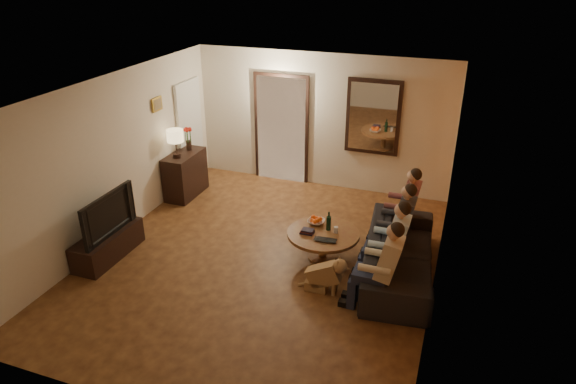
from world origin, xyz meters
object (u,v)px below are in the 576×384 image
(tv_stand, at_px, (108,245))
(person_b, at_px, (391,247))
(coffee_table, at_px, (323,245))
(table_lamp, at_px, (176,144))
(tv, at_px, (103,214))
(person_d, at_px, (404,209))
(laptop, at_px, (325,242))
(sofa, at_px, (400,254))
(dresser, at_px, (185,174))
(person_a, at_px, (383,270))
(wine_bottle, at_px, (329,221))
(person_c, at_px, (398,227))
(dog, at_px, (324,274))
(bowl, at_px, (316,222))

(tv_stand, height_order, person_b, person_b)
(coffee_table, bearing_deg, table_lamp, 160.83)
(tv, distance_m, person_d, 4.57)
(laptop, bearing_deg, tv_stand, -169.49)
(sofa, height_order, person_b, person_b)
(tv, relative_size, laptop, 3.45)
(dresser, bearing_deg, person_a, -28.31)
(coffee_table, relative_size, laptop, 3.29)
(tv_stand, height_order, wine_bottle, wine_bottle)
(person_c, height_order, person_d, same)
(person_d, xyz_separation_m, dog, (-0.81, -1.66, -0.32))
(tv, xyz_separation_m, wine_bottle, (3.14, 1.15, -0.13))
(laptop, bearing_deg, person_b, -6.49)
(tv_stand, xyz_separation_m, tv, (0.00, 0.00, 0.53))
(person_c, height_order, wine_bottle, person_c)
(tv, relative_size, dog, 2.03)
(dresser, relative_size, person_d, 0.79)
(person_b, height_order, wine_bottle, person_b)
(bowl, bearing_deg, person_b, -24.34)
(tv_stand, xyz_separation_m, laptop, (3.19, 0.77, 0.26))
(table_lamp, height_order, person_a, table_lamp)
(dog, height_order, coffee_table, dog)
(coffee_table, bearing_deg, person_c, 14.12)
(person_c, distance_m, wine_bottle, 1.01)
(tv, xyz_separation_m, dog, (3.33, 0.26, -0.46))
(sofa, bearing_deg, person_c, 12.63)
(person_c, bearing_deg, person_b, -90.00)
(person_d, bearing_deg, laptop, -129.69)
(person_a, bearing_deg, person_c, 90.00)
(person_a, height_order, bowl, person_a)
(person_b, relative_size, person_d, 1.00)
(tv, bearing_deg, wine_bottle, -69.84)
(dog, bearing_deg, table_lamp, 148.22)
(table_lamp, height_order, person_d, table_lamp)
(person_a, distance_m, coffee_table, 1.46)
(tv_stand, distance_m, tv, 0.53)
(tv, xyz_separation_m, coffee_table, (3.09, 1.05, -0.51))
(tv, bearing_deg, person_d, -65.15)
(dresser, relative_size, laptop, 2.87)
(tv_stand, distance_m, sofa, 4.36)
(person_d, height_order, laptop, person_d)
(dresser, height_order, table_lamp, table_lamp)
(sofa, bearing_deg, wine_bottle, 77.15)
(tv, distance_m, wine_bottle, 3.35)
(person_d, relative_size, wine_bottle, 3.87)
(sofa, xyz_separation_m, person_d, (-0.10, 0.90, 0.26))
(tv_stand, height_order, person_a, person_a)
(tv, bearing_deg, coffee_table, -71.18)
(dresser, distance_m, bowl, 3.10)
(table_lamp, distance_m, coffee_table, 3.39)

